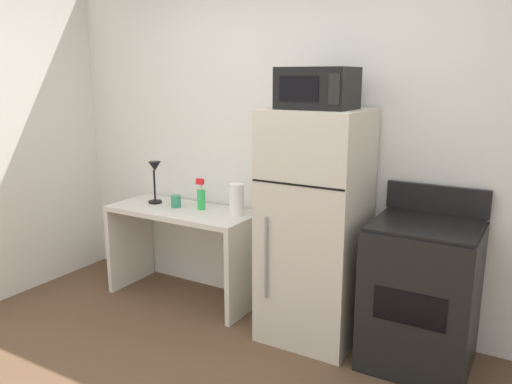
{
  "coord_description": "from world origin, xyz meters",
  "views": [
    {
      "loc": [
        1.54,
        -1.67,
        1.78
      ],
      "look_at": [
        -0.08,
        1.1,
        1.04
      ],
      "focal_mm": 35.22,
      "sensor_mm": 36.0,
      "label": 1
    }
  ],
  "objects": [
    {
      "name": "desk_lamp",
      "position": [
        -1.2,
        1.39,
        0.99
      ],
      "size": [
        0.14,
        0.12,
        0.35
      ],
      "color": "black",
      "rests_on": "desk"
    },
    {
      "name": "coffee_mug",
      "position": [
        -0.99,
        1.38,
        0.8
      ],
      "size": [
        0.08,
        0.08,
        0.09
      ],
      "primitive_type": "cylinder",
      "color": "#338C66",
      "rests_on": "desk"
    },
    {
      "name": "wall_back_white",
      "position": [
        0.0,
        1.7,
        1.3
      ],
      "size": [
        5.0,
        0.1,
        2.6
      ],
      "primitive_type": "cube",
      "color": "white",
      "rests_on": "ground"
    },
    {
      "name": "oven_range",
      "position": [
        0.97,
        1.33,
        0.47
      ],
      "size": [
        0.64,
        0.61,
        1.1
      ],
      "color": "black",
      "rests_on": "ground"
    },
    {
      "name": "microwave",
      "position": [
        0.25,
        1.31,
        1.7
      ],
      "size": [
        0.46,
        0.35,
        0.26
      ],
      "color": "black",
      "rests_on": "refrigerator"
    },
    {
      "name": "desk",
      "position": [
        -0.91,
        1.37,
        0.53
      ],
      "size": [
        1.21,
        0.52,
        0.75
      ],
      "color": "silver",
      "rests_on": "ground"
    },
    {
      "name": "paper_towel_roll",
      "position": [
        -0.44,
        1.43,
        0.87
      ],
      "size": [
        0.11,
        0.11,
        0.24
      ],
      "primitive_type": "cylinder",
      "color": "white",
      "rests_on": "desk"
    },
    {
      "name": "spray_bottle",
      "position": [
        -0.77,
        1.43,
        0.85
      ],
      "size": [
        0.06,
        0.06,
        0.25
      ],
      "color": "green",
      "rests_on": "desk"
    },
    {
      "name": "refrigerator",
      "position": [
        0.25,
        1.33,
        0.79
      ],
      "size": [
        0.63,
        0.62,
        1.57
      ],
      "color": "beige",
      "rests_on": "ground"
    }
  ]
}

